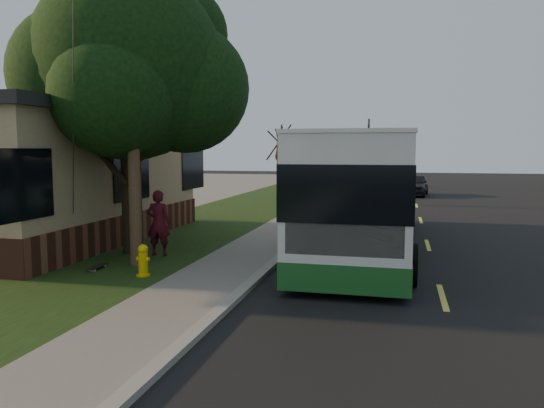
% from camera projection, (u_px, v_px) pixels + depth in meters
% --- Properties ---
extents(ground, '(120.00, 120.00, 0.00)m').
position_uv_depth(ground, '(252.00, 286.00, 11.62)').
color(ground, black).
rests_on(ground, ground).
extents(road, '(8.00, 80.00, 0.01)m').
position_uv_depth(road, '(423.00, 227.00, 20.35)').
color(road, black).
rests_on(road, ground).
extents(curb, '(0.25, 80.00, 0.12)m').
position_uv_depth(curb, '(319.00, 222.00, 21.28)').
color(curb, gray).
rests_on(curb, ground).
extents(sidewalk, '(2.00, 80.00, 0.08)m').
position_uv_depth(sidewalk, '(295.00, 222.00, 21.52)').
color(sidewalk, slate).
rests_on(sidewalk, ground).
extents(grass_verge, '(5.00, 80.00, 0.07)m').
position_uv_depth(grass_verge, '(214.00, 219.00, 22.34)').
color(grass_verge, black).
rests_on(grass_verge, ground).
extents(building_lot, '(15.00, 80.00, 0.04)m').
position_uv_depth(building_lot, '(11.00, 213.00, 24.67)').
color(building_lot, slate).
rests_on(building_lot, ground).
extents(fire_hydrant, '(0.32, 0.32, 0.74)m').
position_uv_depth(fire_hydrant, '(143.00, 260.00, 12.18)').
color(fire_hydrant, '#E7B70C').
rests_on(fire_hydrant, grass_verge).
extents(utility_pole, '(2.86, 3.21, 9.07)m').
position_uv_depth(utility_pole, '(131.00, 81.00, 12.88)').
color(utility_pole, '#473321').
rests_on(utility_pole, ground).
extents(leafy_tree, '(6.30, 6.00, 7.80)m').
position_uv_depth(leafy_tree, '(132.00, 70.00, 14.62)').
color(leafy_tree, black).
rests_on(leafy_tree, grass_verge).
extents(bare_tree_near, '(1.38, 1.21, 4.31)m').
position_uv_depth(bare_tree_near, '(279.00, 164.00, 29.62)').
color(bare_tree_near, black).
rests_on(bare_tree_near, grass_verge).
extents(bare_tree_far, '(1.38, 1.21, 4.03)m').
position_uv_depth(bare_tree_far, '(319.00, 162.00, 41.12)').
color(bare_tree_far, black).
rests_on(bare_tree_far, grass_verge).
extents(traffic_signal, '(0.18, 0.22, 5.50)m').
position_uv_depth(traffic_signal, '(368.00, 147.00, 44.05)').
color(traffic_signal, '#2D2D30').
rests_on(traffic_signal, ground).
extents(transit_bus, '(2.88, 12.46, 3.37)m').
position_uv_depth(transit_bus, '(365.00, 188.00, 16.07)').
color(transit_bus, silver).
rests_on(transit_bus, ground).
extents(skateboarder, '(0.69, 0.49, 1.80)m').
position_uv_depth(skateboarder, '(159.00, 223.00, 14.49)').
color(skateboarder, '#4F0F1C').
rests_on(skateboarder, grass_verge).
extents(skateboard_main, '(0.25, 0.79, 0.07)m').
position_uv_depth(skateboard_main, '(98.00, 267.00, 12.93)').
color(skateboard_main, black).
rests_on(skateboard_main, grass_verge).
extents(dumpster, '(1.64, 1.45, 1.21)m').
position_uv_depth(dumpster, '(19.00, 221.00, 17.24)').
color(dumpster, '#13311A').
rests_on(dumpster, building_lot).
extents(distant_car, '(2.18, 4.42, 1.45)m').
position_uv_depth(distant_car, '(413.00, 184.00, 34.15)').
color(distant_car, black).
rests_on(distant_car, ground).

